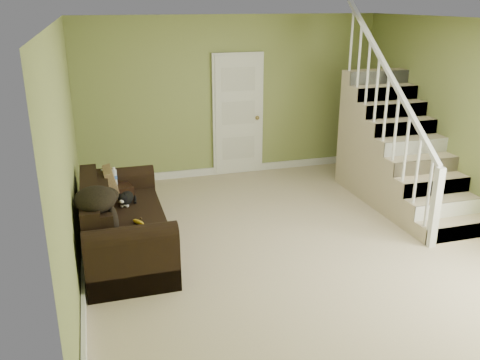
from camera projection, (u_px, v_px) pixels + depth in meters
floor at (291, 240)px, 6.28m from camera, size 5.00×5.50×0.01m
ceiling at (300, 20)px, 5.41m from camera, size 5.00×5.50×0.01m
wall_back at (231, 97)px, 8.33m from camera, size 5.00×0.04×2.60m
wall_front at (453, 241)px, 3.36m from camera, size 5.00×0.04×2.60m
wall_left at (68, 156)px, 5.18m from camera, size 0.04×5.50×2.60m
wall_right at (476, 124)px, 6.51m from camera, size 0.04×5.50×2.60m
baseboard_back at (232, 169)px, 8.72m from camera, size 5.00×0.04×0.12m
baseboard_left at (83, 264)px, 5.60m from camera, size 0.04×5.50×0.12m
baseboard_right at (460, 213)px, 6.92m from camera, size 0.04×5.50×0.12m
door at (238, 115)px, 8.42m from camera, size 0.86×0.12×2.02m
staircase at (394, 156)px, 7.47m from camera, size 1.00×2.51×2.82m
sofa at (121, 226)px, 5.91m from camera, size 0.93×2.14×0.85m
side_table at (112, 205)px, 6.59m from camera, size 0.58×0.58×0.80m
cat at (127, 199)px, 6.13m from camera, size 0.25×0.44×0.21m
banana at (138, 222)px, 5.62m from camera, size 0.14×0.17×0.05m
throw_pillow at (112, 184)px, 6.32m from camera, size 0.20×0.41×0.42m
throw_blanket at (95, 199)px, 5.20m from camera, size 0.49×0.61×0.23m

